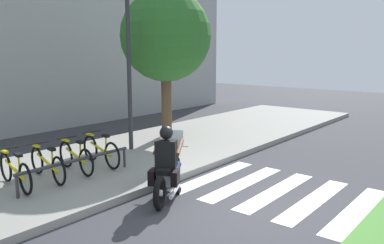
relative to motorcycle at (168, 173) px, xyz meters
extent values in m
plane|color=#38383D|center=(0.33, -1.58, -0.46)|extent=(48.00, 48.00, 0.00)
cube|color=gray|center=(0.33, 2.60, -0.38)|extent=(24.00, 4.40, 0.15)
cube|color=white|center=(1.56, -3.18, -0.45)|extent=(2.80, 0.40, 0.01)
cube|color=white|center=(1.56, -2.38, -0.45)|extent=(2.80, 0.40, 0.01)
cube|color=white|center=(1.56, -1.58, -0.45)|extent=(2.80, 0.40, 0.01)
cube|color=white|center=(1.56, -0.78, -0.45)|extent=(2.80, 0.40, 0.01)
cube|color=white|center=(1.56, 0.02, -0.45)|extent=(2.80, 0.40, 0.01)
torus|color=black|center=(0.62, 0.36, -0.14)|extent=(0.60, 0.41, 0.63)
cylinder|color=silver|center=(0.62, 0.36, -0.14)|extent=(0.15, 0.14, 0.11)
torus|color=black|center=(-0.64, -0.36, -0.14)|extent=(0.60, 0.41, 0.63)
cylinder|color=silver|center=(-0.64, -0.36, -0.14)|extent=(0.15, 0.14, 0.11)
cube|color=silver|center=(-0.01, 0.00, 0.00)|extent=(0.83, 0.64, 0.28)
ellipsoid|color=black|center=(0.16, 0.10, 0.22)|extent=(0.59, 0.50, 0.22)
cube|color=black|center=(-0.18, -0.10, 0.15)|extent=(0.62, 0.52, 0.10)
cube|color=black|center=(-0.43, 0.01, 0.04)|extent=(0.34, 0.26, 0.28)
cube|color=black|center=(-0.21, -0.37, 0.04)|extent=(0.34, 0.26, 0.28)
cylinder|color=silver|center=(0.49, 0.29, 0.42)|extent=(0.34, 0.55, 0.03)
sphere|color=white|center=(0.66, 0.39, 0.22)|extent=(0.18, 0.18, 0.18)
cube|color=silver|center=(0.52, 0.30, 0.60)|extent=(0.23, 0.37, 0.32)
cylinder|color=silver|center=(-0.13, -0.28, -0.27)|extent=(0.66, 0.43, 0.08)
cube|color=black|center=(-0.14, -0.08, 0.45)|extent=(0.43, 0.48, 0.52)
sphere|color=black|center=(-0.11, -0.06, 0.85)|extent=(0.26, 0.26, 0.26)
cylinder|color=brown|center=(-0.05, 0.23, 0.52)|extent=(0.49, 0.34, 0.26)
cylinder|color=brown|center=(0.17, -0.15, 0.52)|extent=(0.49, 0.34, 0.26)
cylinder|color=#1E284C|center=(-0.09, 0.14, 0.09)|extent=(0.45, 0.34, 0.24)
cylinder|color=#1E284C|center=(0.01, 0.20, -0.23)|extent=(0.11, 0.11, 0.46)
cube|color=black|center=(0.05, 0.22, -0.42)|extent=(0.26, 0.21, 0.08)
cylinder|color=#1E284C|center=(0.07, -0.14, 0.09)|extent=(0.45, 0.34, 0.24)
cylinder|color=#1E284C|center=(0.17, -0.08, -0.23)|extent=(0.11, 0.11, 0.46)
cube|color=black|center=(0.21, -0.06, -0.42)|extent=(0.26, 0.21, 0.08)
torus|color=black|center=(-1.86, 2.87, 0.01)|extent=(0.14, 0.63, 0.63)
torus|color=black|center=(-2.00, 1.82, 0.01)|extent=(0.14, 0.63, 0.63)
cylinder|color=gold|center=(-1.93, 2.35, 0.08)|extent=(0.19, 0.95, 0.26)
cylinder|color=gold|center=(-1.96, 2.08, 0.24)|extent=(0.04, 0.04, 0.38)
cube|color=black|center=(-1.96, 2.08, 0.43)|extent=(0.13, 0.21, 0.06)
cylinder|color=black|center=(-1.87, 2.77, 0.43)|extent=(0.48, 0.09, 0.03)
cube|color=gold|center=(-1.86, 2.87, 0.35)|extent=(0.12, 0.29, 0.04)
torus|color=black|center=(-1.15, 2.88, 0.00)|extent=(0.13, 0.61, 0.61)
torus|color=black|center=(-1.30, 1.81, 0.00)|extent=(0.13, 0.61, 0.61)
cylinder|color=gold|center=(-1.23, 2.35, 0.07)|extent=(0.19, 0.97, 0.26)
cylinder|color=gold|center=(-1.26, 2.08, 0.22)|extent=(0.04, 0.04, 0.37)
cube|color=black|center=(-1.26, 2.08, 0.41)|extent=(0.13, 0.21, 0.06)
cylinder|color=black|center=(-1.17, 2.77, 0.41)|extent=(0.48, 0.09, 0.03)
cube|color=gold|center=(-1.15, 2.88, 0.34)|extent=(0.12, 0.29, 0.04)
torus|color=black|center=(-0.46, 2.82, 0.01)|extent=(0.13, 0.63, 0.63)
torus|color=black|center=(-0.59, 1.87, 0.01)|extent=(0.13, 0.63, 0.63)
cylinder|color=gold|center=(-0.52, 2.35, 0.08)|extent=(0.18, 0.86, 0.24)
cylinder|color=gold|center=(-0.56, 2.11, 0.24)|extent=(0.04, 0.04, 0.38)
cube|color=black|center=(-0.56, 2.11, 0.43)|extent=(0.13, 0.21, 0.06)
cylinder|color=black|center=(-0.47, 2.73, 0.43)|extent=(0.48, 0.09, 0.03)
cube|color=gold|center=(-0.46, 2.82, 0.35)|extent=(0.12, 0.29, 0.04)
torus|color=black|center=(0.24, 2.84, 0.02)|extent=(0.14, 0.65, 0.65)
torus|color=black|center=(0.11, 1.85, 0.02)|extent=(0.14, 0.65, 0.65)
cylinder|color=gold|center=(0.18, 2.35, 0.09)|extent=(0.18, 0.89, 0.25)
cylinder|color=gold|center=(0.14, 2.10, 0.25)|extent=(0.04, 0.04, 0.40)
cube|color=black|center=(0.14, 2.10, 0.45)|extent=(0.13, 0.21, 0.06)
cylinder|color=black|center=(0.23, 2.74, 0.45)|extent=(0.48, 0.09, 0.03)
cube|color=gold|center=(0.24, 2.84, 0.37)|extent=(0.12, 0.29, 0.04)
cylinder|color=#333338|center=(-0.88, 1.80, 0.14)|extent=(2.71, 0.07, 0.07)
cylinder|color=#333338|center=(-2.18, 1.80, -0.08)|extent=(0.06, 0.06, 0.45)
cylinder|color=#333338|center=(0.43, 1.80, -0.08)|extent=(0.06, 0.06, 0.45)
cylinder|color=#2D2D33|center=(1.73, 3.00, 1.79)|extent=(0.12, 0.12, 4.50)
cylinder|color=brown|center=(3.63, 3.40, 0.71)|extent=(0.33, 0.33, 2.33)
sphere|color=#2D6B28|center=(3.63, 3.40, 2.86)|extent=(2.83, 2.83, 2.83)
camera|label=1|loc=(-5.54, -5.11, 2.37)|focal=36.90mm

